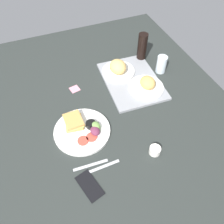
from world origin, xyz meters
TOP-DOWN VIEW (x-y plane):
  - ground_plane at (0.00, 0.00)cm, footprint 190.00×150.00cm
  - serving_tray at (-19.81, 25.26)cm, footprint 46.66×35.30cm
  - bread_plate_near at (-29.22, 19.74)cm, footprint 21.15×21.15cm
  - bread_plate_far at (-9.51, 30.40)cm, footprint 21.29×21.29cm
  - plate_with_salad at (5.14, -15.13)cm, footprint 29.82×29.82cm
  - drinking_glass at (-22.09, 47.35)cm, footprint 6.48×6.48cm
  - soda_bottle at (-38.47, 41.11)cm, footprint 6.40×6.40cm
  - espresso_cup at (31.00, 14.02)cm, footprint 5.60×5.60cm
  - fork at (25.79, -17.54)cm, footprint 2.37×17.05cm
  - knife at (28.79, -13.54)cm, footprint 1.80×19.03cm
  - cell_phone at (35.17, -21.21)cm, footprint 15.79×10.76cm
  - sticky_note at (-26.98, -10.41)cm, footprint 6.56×6.56cm

SIDE VIEW (x-z plane):
  - ground_plane at x=0.00cm, z-range -3.00..0.00cm
  - sticky_note at x=-26.98cm, z-range 0.00..0.12cm
  - fork at x=25.79cm, z-range 0.00..0.50cm
  - knife at x=28.79cm, z-range 0.00..0.50cm
  - cell_phone at x=35.17cm, z-range 0.00..0.80cm
  - serving_tray at x=-19.81cm, z-range 0.00..1.60cm
  - plate_with_salad at x=5.14cm, z-range -1.04..4.36cm
  - espresso_cup at x=31.00cm, z-range 0.00..4.00cm
  - bread_plate_far at x=-9.51cm, z-range 0.22..8.69cm
  - bread_plate_near at x=-29.22cm, z-range 0.49..10.13cm
  - drinking_glass at x=-22.09cm, z-range 0.00..11.52cm
  - soda_bottle at x=-38.47cm, z-range 0.00..19.59cm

